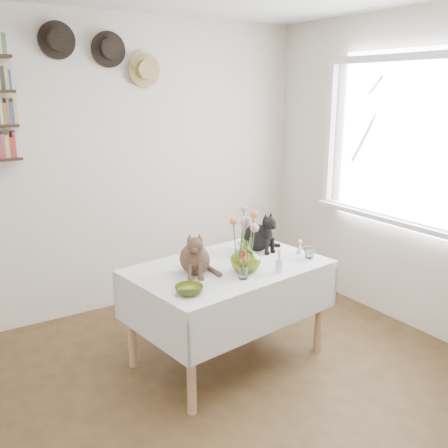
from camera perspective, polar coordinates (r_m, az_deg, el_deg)
room at (r=2.34m, az=3.65°, el=-0.92°), size 4.08×4.58×2.58m
window at (r=4.24m, az=19.05°, el=7.57°), size 0.12×1.52×1.32m
dining_table at (r=3.53m, az=0.49°, el=-7.46°), size 1.43×1.02×0.71m
tabby_cat at (r=3.28m, az=-3.39°, el=-3.09°), size 0.31×0.33×0.31m
black_cat at (r=3.77m, az=3.83°, el=-0.70°), size 0.26×0.30×0.31m
flower_vase at (r=3.32m, az=2.49°, el=-3.73°), size 0.24×0.24×0.21m
green_bowl at (r=3.00m, az=-4.02°, el=-7.54°), size 0.21×0.21×0.05m
drinking_glass at (r=3.65m, az=9.70°, el=-3.27°), size 0.11×0.11×0.08m
candlestick at (r=3.35m, az=6.29°, el=-4.60°), size 0.04×0.04×0.16m
berry_jar at (r=3.20m, az=2.21°, el=-4.63°), size 0.06×0.06×0.22m
porcelain_figurine at (r=3.76m, az=8.66°, el=-2.64°), size 0.06×0.06×0.11m
flower_bouquet at (r=3.26m, az=2.37°, el=0.22°), size 0.17×0.12×0.39m
wall_hats at (r=4.26m, az=-13.37°, el=18.43°), size 0.98×0.09×0.48m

